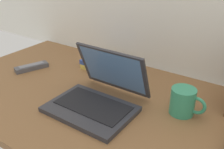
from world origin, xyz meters
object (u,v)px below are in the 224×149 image
object	(u,v)px
laptop	(99,95)
remote_control_near	(32,67)
coffee_mug	(183,101)
book_stack	(101,63)

from	to	relation	value
laptop	remote_control_near	size ratio (longest dim) A/B	1.88
laptop	coffee_mug	bearing A→B (deg)	24.14
coffee_mug	book_stack	bearing A→B (deg)	161.85
laptop	book_stack	world-z (taller)	laptop
coffee_mug	book_stack	distance (m)	0.51
book_stack	laptop	bearing A→B (deg)	-54.58
laptop	coffee_mug	world-z (taller)	laptop
remote_control_near	book_stack	xyz separation A→B (m)	(0.27, 0.21, 0.01)
laptop	remote_control_near	bearing A→B (deg)	171.28
coffee_mug	remote_control_near	size ratio (longest dim) A/B	0.77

